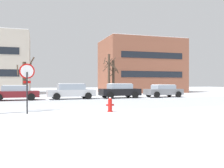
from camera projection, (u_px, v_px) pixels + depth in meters
ground_plane at (40, 110)px, 14.18m from camera, size 120.00×120.00×0.00m
road_surface at (39, 105)px, 17.54m from camera, size 80.00×9.05×0.00m
stop_sign at (27, 79)px, 12.44m from camera, size 0.75×0.18×2.54m
fire_hydrant at (110, 104)px, 13.49m from camera, size 0.44×0.30×0.79m
parked_car_maroon at (15, 92)px, 22.13m from camera, size 4.10×2.17×1.36m
parked_car_silver at (71, 91)px, 23.72m from camera, size 4.56×2.11×1.51m
parked_car_black at (120, 91)px, 25.33m from camera, size 4.12×2.20×1.50m
parked_car_gray at (163, 91)px, 26.77m from camera, size 4.07×2.10×1.37m
tree_far_left at (113, 77)px, 28.86m from camera, size 1.24×1.17×4.18m
tree_far_mid at (109, 74)px, 28.48m from camera, size 1.72×1.89×4.85m
tree_far_right at (25, 78)px, 26.62m from camera, size 1.89×1.87×4.34m
building_far_right at (141, 66)px, 39.86m from camera, size 12.17×8.46×8.38m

